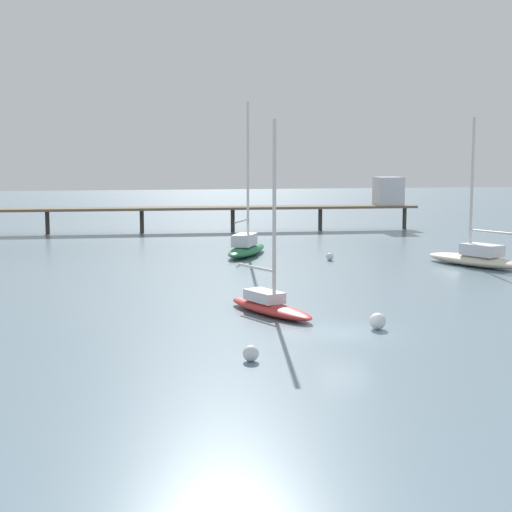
# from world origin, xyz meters

# --- Properties ---
(ground_plane) EXTENTS (400.00, 400.00, 0.00)m
(ground_plane) POSITION_xyz_m (0.00, 0.00, 0.00)
(ground_plane) COLOR slate
(pier) EXTENTS (57.22, 7.30, 6.59)m
(pier) POSITION_xyz_m (8.57, 56.57, 3.50)
(pier) COLOR brown
(pier) RESTS_ON ground_plane
(sailboat_green) EXTENTS (6.29, 9.29, 13.92)m
(sailboat_green) POSITION_xyz_m (1.93, 32.40, 0.89)
(sailboat_green) COLOR #287F4C
(sailboat_green) RESTS_ON ground_plane
(sailboat_cream) EXTENTS (6.00, 9.95, 12.10)m
(sailboat_cream) POSITION_xyz_m (18.79, 21.26, 0.77)
(sailboat_cream) COLOR beige
(sailboat_cream) RESTS_ON ground_plane
(sailboat_red) EXTENTS (4.28, 7.56, 10.84)m
(sailboat_red) POSITION_xyz_m (-2.54, 5.56, 0.67)
(sailboat_red) COLOR red
(sailboat_red) RESTS_ON ground_plane
(mooring_buoy_near) EXTENTS (0.67, 0.67, 0.67)m
(mooring_buoy_near) POSITION_xyz_m (8.26, 27.36, 0.33)
(mooring_buoy_near) COLOR silver
(mooring_buoy_near) RESTS_ON ground_plane
(mooring_buoy_mid) EXTENTS (0.85, 0.85, 0.85)m
(mooring_buoy_mid) POSITION_xyz_m (1.88, 0.32, 0.43)
(mooring_buoy_mid) COLOR silver
(mooring_buoy_mid) RESTS_ON ground_plane
(mooring_buoy_far) EXTENTS (0.71, 0.71, 0.71)m
(mooring_buoy_far) POSITION_xyz_m (-5.83, -4.47, 0.35)
(mooring_buoy_far) COLOR silver
(mooring_buoy_far) RESTS_ON ground_plane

